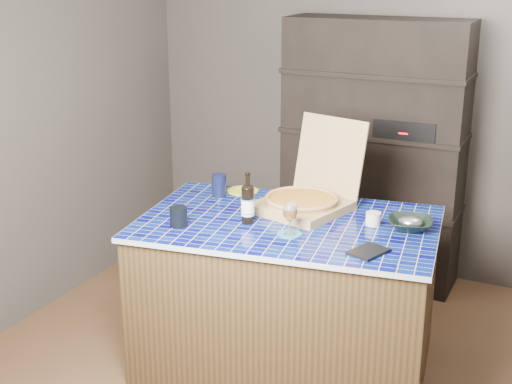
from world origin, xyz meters
The scene contains 14 objects.
room centered at (0.00, 0.00, 1.25)m, with size 3.50×3.50×3.50m.
shelving_unit centered at (0.00, 1.53, 0.90)m, with size 1.20×0.41×1.80m.
kitchen_island centered at (-0.06, 0.20, 0.42)m, with size 1.67×1.19×0.85m.
pizza_box centered at (-0.05, 0.41, 0.91)m, with size 0.55×0.62×0.47m.
mead_bottle centered at (-0.24, 0.09, 0.95)m, with size 0.07×0.07×0.27m.
teal_trivet centered at (0.03, 0.03, 0.85)m, with size 0.12×0.12×0.01m, color teal.
wine_glass centered at (0.03, 0.03, 0.97)m, with size 0.07×0.07×0.17m.
tumbler centered at (-0.54, -0.11, 0.90)m, with size 0.09×0.09×0.10m, color black.
dvd_case centered at (0.45, -0.03, 0.85)m, with size 0.13×0.18×0.01m, color black.
bowl centered at (0.55, 0.36, 0.87)m, with size 0.22×0.22×0.05m, color black.
foil_contents centered at (0.55, 0.36, 0.89)m, with size 0.12×0.10×0.06m, color silver.
white_jar centered at (0.36, 0.34, 0.88)m, with size 0.08×0.08×0.07m, color silver.
navy_cup centered at (-0.58, 0.41, 0.91)m, with size 0.08×0.08×0.13m, color black.
green_trivet centered at (-0.50, 0.55, 0.85)m, with size 0.19×0.19×0.01m, color gold.
Camera 1 is at (1.31, -3.03, 2.15)m, focal length 50.00 mm.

